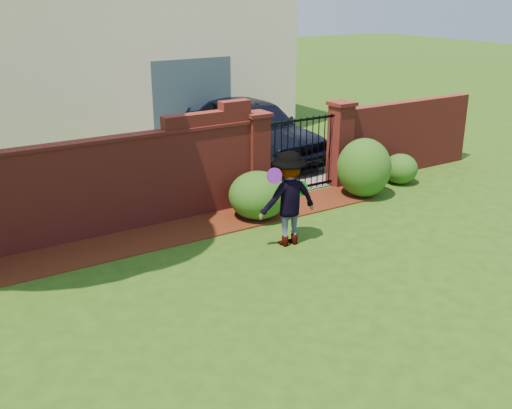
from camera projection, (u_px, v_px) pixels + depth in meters
ground at (265, 317)px, 8.13m from camera, size 80.00×80.00×0.01m
mulch_bed at (112, 247)px, 10.30m from camera, size 11.10×1.08×0.03m
brick_wall at (32, 197)px, 9.99m from camera, size 8.70×0.31×2.16m
brick_wall_return at (405, 137)px, 14.35m from camera, size 4.00×0.25×1.70m
pillar_left at (256, 157)px, 12.20m from camera, size 0.50×0.50×1.88m
pillar_right at (340, 143)px, 13.30m from camera, size 0.50×0.50×1.88m
iron_gate at (300, 155)px, 12.78m from camera, size 1.78×0.03×1.60m
driveway at (211, 153)px, 16.25m from camera, size 3.20×8.00×0.01m
house at (64, 27)px, 17.10m from camera, size 12.40×6.40×6.30m
car at (259, 130)px, 15.25m from camera, size 2.22×4.78×1.58m
shrub_left at (258, 195)px, 11.50m from camera, size 1.12×1.12×0.92m
shrub_middle at (364, 168)px, 12.66m from camera, size 1.14×1.14×1.25m
shrub_right at (400, 169)px, 13.61m from camera, size 0.77×0.77×0.68m
man at (289, 199)px, 10.18m from camera, size 1.11×0.69×1.66m
frisbee_purple at (274, 176)px, 9.76m from camera, size 0.27×0.12×0.26m
frisbee_green at (302, 188)px, 10.23m from camera, size 0.26×0.08×0.26m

